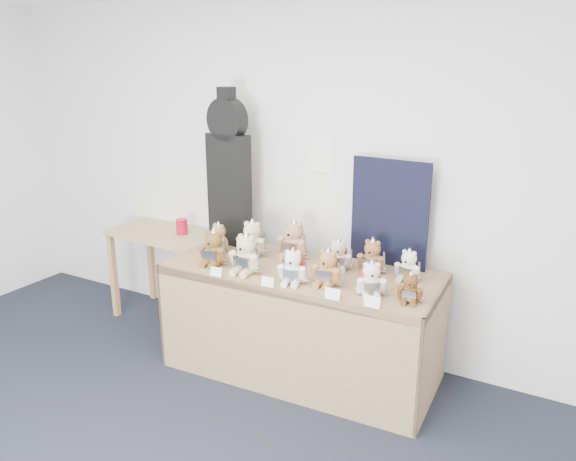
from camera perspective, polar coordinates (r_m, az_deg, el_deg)
The scene contains 22 objects.
room_shell at distance 4.24m, azimuth 3.39°, elevation 7.92°, with size 6.00×6.00×6.00m.
display_table at distance 3.97m, azimuth 0.87°, elevation -6.64°, with size 1.97×0.89×0.81m.
side_table at distance 4.97m, azimuth -12.23°, elevation -1.51°, with size 1.00×0.59×0.81m.
guitar_case at distance 4.39m, azimuth -6.05°, elevation 6.15°, with size 0.38×0.15×1.22m.
navy_board at distance 4.00m, azimuth 10.25°, elevation 1.73°, with size 0.57×0.02×0.77m, color black.
red_cup at distance 4.81m, azimuth -10.73°, elevation 0.39°, with size 0.10×0.10×0.13m, color #AC0B20.
teddy_front_far_left at distance 4.05m, azimuth -7.56°, elevation -1.90°, with size 0.24×0.20×0.29m.
teddy_front_left at distance 3.88m, azimuth -4.29°, elevation -2.53°, with size 0.25×0.20×0.31m.
teddy_front_centre at distance 3.69m, azimuth 0.48°, elevation -3.84°, with size 0.22×0.20×0.26m.
teddy_front_right at distance 3.67m, azimuth 4.04°, elevation -3.94°, with size 0.22×0.18×0.28m.
teddy_front_far_right at distance 3.54m, azimuth 8.46°, elevation -5.06°, with size 0.21×0.20×0.25m.
teddy_front_end at distance 3.50m, azimuth 12.32°, elevation -5.81°, with size 0.18×0.15×0.21m.
teddy_back_left at distance 4.20m, azimuth -3.67°, elevation -1.00°, with size 0.26×0.23×0.31m.
teddy_back_centre_left at distance 4.14m, azimuth 0.57°, elevation -1.10°, with size 0.27×0.22×0.33m.
teddy_back_centre_right at distance 3.94m, azimuth 5.12°, elevation -2.62°, with size 0.21×0.20×0.25m.
teddy_back_right at distance 3.92m, azimuth 8.52°, elevation -2.74°, with size 0.22×0.18×0.27m.
teddy_back_end at distance 3.83m, azimuth 12.12°, elevation -3.61°, with size 0.19×0.16×0.24m.
teddy_back_far_left at distance 4.33m, azimuth -7.09°, elevation -0.85°, with size 0.21×0.18×0.25m.
entry_card_a at distance 3.85m, azimuth -7.32°, elevation -4.19°, with size 0.09×0.00×0.06m, color white.
entry_card_b at distance 3.66m, azimuth -2.09°, elevation -5.24°, with size 0.09×0.00×0.06m, color white.
entry_card_c at distance 3.48m, azimuth 4.54°, elevation -6.45°, with size 0.10×0.00×0.07m, color white.
entry_card_d at distance 3.40m, azimuth 8.54°, elevation -7.17°, with size 0.10×0.00×0.07m, color white.
Camera 1 is at (1.95, -1.28, 2.23)m, focal length 35.00 mm.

